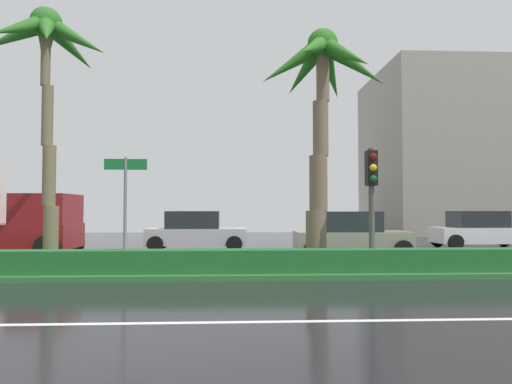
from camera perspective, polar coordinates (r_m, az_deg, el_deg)
The scene contains 12 objects.
ground_plane at distance 14.50m, azimuth -8.71°, elevation -9.50°, with size 90.00×42.00×0.10m, color black.
near_lane_divider_stripe at distance 7.67m, azimuth -14.37°, elevation -15.71°, with size 81.00×0.14×0.01m, color white.
median_strip at distance 13.50m, azimuth -9.16°, elevation -9.51°, with size 85.50×4.00×0.15m, color #2D6B33.
median_hedge at distance 12.08m, azimuth -9.90°, elevation -8.59°, with size 76.50×0.70×0.60m.
palm_tree_mid_left at distance 15.04m, azimuth -24.90°, elevation 15.19°, with size 3.89×3.72×7.55m.
palm_tree_centre_left at distance 13.80m, azimuth 8.30°, elevation 12.84°, with size 3.99×4.00×6.99m.
traffic_signal_median_right at distance 12.76m, azimuth 14.35°, elevation 0.75°, with size 0.28×0.43×3.33m.
street_name_sign at distance 12.18m, azimuth -16.14°, elevation -0.81°, with size 1.10×0.08×3.00m.
car_in_traffic_leading at distance 20.15m, azimuth -7.61°, elevation -4.94°, with size 4.30×2.02×1.72m.
car_in_traffic_second at distance 17.67m, azimuth 11.81°, elevation -5.31°, with size 4.30×2.02×1.72m.
car_in_traffic_third at distance 23.57m, azimuth 26.33°, elevation -4.33°, with size 4.30×2.02×1.72m.
building_far_right at distance 40.28m, azimuth 28.40°, elevation 4.28°, with size 19.57×10.57×12.29m.
Camera 1 is at (1.49, -5.31, 1.81)m, focal length 31.78 mm.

